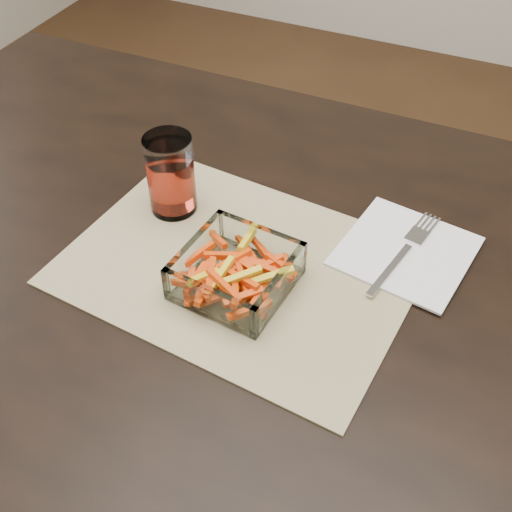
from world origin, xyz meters
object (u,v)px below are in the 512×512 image
(dining_table, at_px, (302,328))
(glass_bowl, at_px, (236,273))
(fork, at_px, (405,250))
(tumbler, at_px, (171,177))

(dining_table, bearing_deg, glass_bowl, -154.43)
(glass_bowl, relative_size, fork, 0.76)
(tumbler, distance_m, fork, 0.34)
(tumbler, bearing_deg, fork, 7.48)
(dining_table, xyz_separation_m, glass_bowl, (-0.08, -0.04, 0.11))
(glass_bowl, relative_size, tumbler, 1.22)
(glass_bowl, height_order, tumbler, tumbler)
(dining_table, height_order, glass_bowl, glass_bowl)
(dining_table, height_order, fork, fork)
(fork, bearing_deg, glass_bowl, -129.45)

